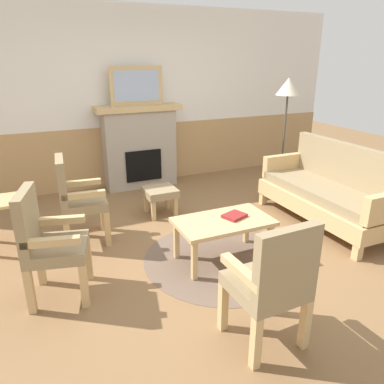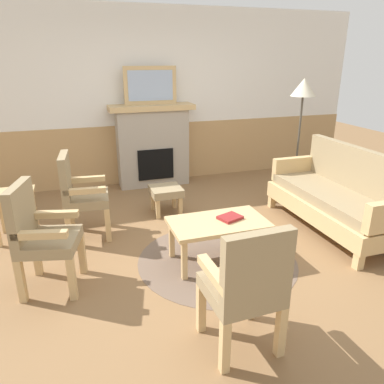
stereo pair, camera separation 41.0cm
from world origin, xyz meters
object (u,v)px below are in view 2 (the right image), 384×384
object	(u,v)px
armchair_near_fireplace	(79,192)
armchair_by_window_left	(40,233)
fireplace	(153,145)
coffee_table	(218,226)
armchair_front_left	(246,284)
footstool	(166,193)
side_table	(14,202)
floor_lamp_by_couch	(303,95)
framed_picture	(150,85)
couch	(336,198)
book_on_table	(230,218)

from	to	relation	value
armchair_near_fireplace	armchair_by_window_left	size ratio (longest dim) A/B	1.00
fireplace	coffee_table	size ratio (longest dim) A/B	1.35
fireplace	armchair_front_left	distance (m)	3.79
footstool	coffee_table	bearing A→B (deg)	-82.24
coffee_table	side_table	world-z (taller)	side_table
floor_lamp_by_couch	armchair_by_window_left	bearing A→B (deg)	-156.36
coffee_table	armchair_near_fireplace	distance (m)	1.63
framed_picture	armchair_by_window_left	xyz separation A→B (m)	(-1.56, -2.53, -1.02)
framed_picture	couch	size ratio (longest dim) A/B	0.44
framed_picture	side_table	bearing A→B (deg)	-143.79
couch	armchair_by_window_left	distance (m)	3.25
book_on_table	coffee_table	bearing A→B (deg)	-174.96
couch	side_table	distance (m)	3.71
framed_picture	armchair_front_left	world-z (taller)	framed_picture
framed_picture	couch	xyz separation A→B (m)	(1.69, -2.33, -1.16)
couch	floor_lamp_by_couch	world-z (taller)	floor_lamp_by_couch
armchair_by_window_left	side_table	size ratio (longest dim) A/B	1.78
footstool	armchair_front_left	bearing A→B (deg)	-92.22
framed_picture	footstool	world-z (taller)	framed_picture
side_table	fireplace	bearing A→B (deg)	36.20
side_table	armchair_near_fireplace	bearing A→B (deg)	-14.93
fireplace	framed_picture	size ratio (longest dim) A/B	1.62
fireplace	footstool	size ratio (longest dim) A/B	3.25
side_table	armchair_by_window_left	bearing A→B (deg)	-73.26
book_on_table	side_table	bearing A→B (deg)	150.70
armchair_near_fireplace	armchair_front_left	world-z (taller)	same
footstool	book_on_table	bearing A→B (deg)	-76.72
fireplace	armchair_front_left	bearing A→B (deg)	-93.12
coffee_table	armchair_by_window_left	xyz separation A→B (m)	(-1.64, 0.06, 0.15)
couch	armchair_front_left	bearing A→B (deg)	-142.49
armchair_by_window_left	fireplace	bearing A→B (deg)	58.37
fireplace	side_table	distance (m)	2.36
book_on_table	armchair_by_window_left	bearing A→B (deg)	178.51
coffee_table	armchair_near_fireplace	world-z (taller)	armchair_near_fireplace
footstool	armchair_near_fireplace	world-z (taller)	armchair_near_fireplace
book_on_table	footstool	xyz separation A→B (m)	(-0.32, 1.34, -0.17)
couch	floor_lamp_by_couch	distance (m)	1.76
book_on_table	footstool	size ratio (longest dim) A/B	0.54
footstool	couch	bearing A→B (deg)	-31.43
coffee_table	armchair_front_left	bearing A→B (deg)	-103.38
footstool	armchair_front_left	distance (m)	2.56
couch	side_table	world-z (taller)	couch
footstool	armchair_front_left	xyz separation A→B (m)	(-0.10, -2.55, 0.25)
couch	armchair_front_left	xyz separation A→B (m)	(-1.89, -1.45, 0.14)
framed_picture	side_table	distance (m)	2.61
armchair_front_left	side_table	bearing A→B (deg)	125.34
couch	footstool	xyz separation A→B (m)	(-1.79, 1.10, -0.11)
armchair_by_window_left	armchair_front_left	distance (m)	1.84
footstool	armchair_near_fireplace	bearing A→B (deg)	-162.21
footstool	side_table	bearing A→B (deg)	-174.91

